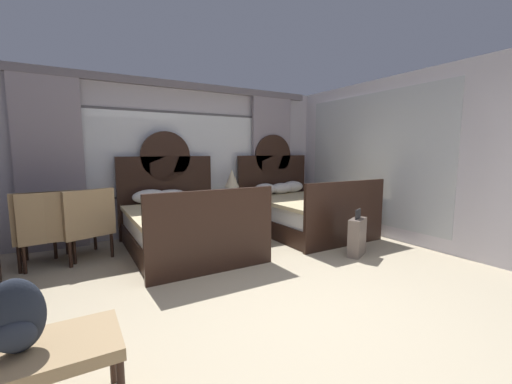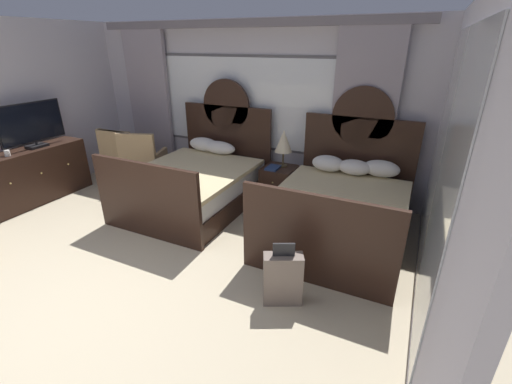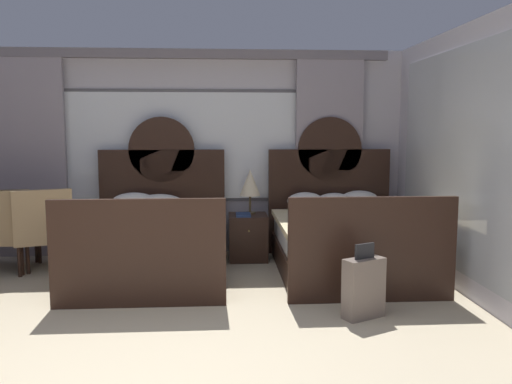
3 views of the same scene
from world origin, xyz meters
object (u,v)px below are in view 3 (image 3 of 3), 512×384
object	(u,v)px
bed_near_mirror	(345,239)
armchair_by_window_right	(5,228)
book_on_nightstand	(243,215)
suitcase_on_floor	(364,288)
nightstand_between_beds	(248,237)
armchair_by_window_left	(43,228)
armchair_by_window_centre	(3,228)
table_lamp_on_nightstand	(250,183)
bed_near_window	(153,243)

from	to	relation	value
bed_near_mirror	armchair_by_window_right	distance (m)	3.97
book_on_nightstand	suitcase_on_floor	distance (m)	2.29
nightstand_between_beds	armchair_by_window_left	bearing A→B (deg)	-171.07
armchair_by_window_left	armchair_by_window_right	size ratio (longest dim) A/B	1.00
book_on_nightstand	bed_near_mirror	bearing A→B (deg)	-24.91
book_on_nightstand	armchair_by_window_centre	world-z (taller)	armchair_by_window_centre
bed_near_mirror	armchair_by_window_right	xyz separation A→B (m)	(-3.96, 0.26, 0.13)
table_lamp_on_nightstand	suitcase_on_floor	size ratio (longest dim) A/B	0.86
table_lamp_on_nightstand	armchair_by_window_left	distance (m)	2.53
table_lamp_on_nightstand	bed_near_window	bearing A→B (deg)	-147.75
bed_near_window	nightstand_between_beds	size ratio (longest dim) A/B	3.66
table_lamp_on_nightstand	armchair_by_window_right	bearing A→B (deg)	-171.05
bed_near_mirror	nightstand_between_beds	world-z (taller)	bed_near_mirror
table_lamp_on_nightstand	book_on_nightstand	xyz separation A→B (m)	(-0.09, -0.17, -0.38)
book_on_nightstand	armchair_by_window_centre	xyz separation A→B (m)	(-2.81, -0.29, -0.08)
nightstand_between_beds	bed_near_mirror	bearing A→B (deg)	-30.05
bed_near_mirror	armchair_by_window_left	xyz separation A→B (m)	(-3.52, 0.26, 0.13)
book_on_nightstand	armchair_by_window_right	size ratio (longest dim) A/B	0.27
nightstand_between_beds	book_on_nightstand	xyz separation A→B (m)	(-0.06, -0.10, 0.30)
nightstand_between_beds	book_on_nightstand	world-z (taller)	book_on_nightstand
nightstand_between_beds	suitcase_on_floor	size ratio (longest dim) A/B	0.87
bed_near_mirror	table_lamp_on_nightstand	size ratio (longest dim) A/B	3.71
table_lamp_on_nightstand	book_on_nightstand	bearing A→B (deg)	-119.23
armchair_by_window_left	armchair_by_window_centre	world-z (taller)	same
armchair_by_window_right	bed_near_window	bearing A→B (deg)	-8.67
book_on_nightstand	suitcase_on_floor	bearing A→B (deg)	-64.50
armchair_by_window_right	book_on_nightstand	bearing A→B (deg)	5.86
table_lamp_on_nightstand	bed_near_mirror	bearing A→B (deg)	-33.50
bed_near_window	armchair_by_window_right	xyz separation A→B (m)	(-1.74, 0.27, 0.14)
armchair_by_window_centre	book_on_nightstand	bearing A→B (deg)	5.84
bed_near_mirror	armchair_by_window_left	size ratio (longest dim) A/B	2.16
armchair_by_window_right	suitcase_on_floor	world-z (taller)	armchair_by_window_right
armchair_by_window_left	suitcase_on_floor	world-z (taller)	armchair_by_window_left
nightstand_between_beds	armchair_by_window_left	size ratio (longest dim) A/B	0.59
armchair_by_window_centre	table_lamp_on_nightstand	bearing A→B (deg)	8.92
armchair_by_window_left	armchair_by_window_right	xyz separation A→B (m)	(-0.44, -0.00, 0.00)
armchair_by_window_left	bed_near_mirror	bearing A→B (deg)	-4.22
bed_near_window	armchair_by_window_left	xyz separation A→B (m)	(-1.31, 0.27, 0.14)
bed_near_mirror	armchair_by_window_right	size ratio (longest dim) A/B	2.16
bed_near_window	armchair_by_window_centre	bearing A→B (deg)	171.45
bed_near_window	armchair_by_window_centre	size ratio (longest dim) A/B	2.16
bed_near_mirror	armchair_by_window_centre	size ratio (longest dim) A/B	2.16
table_lamp_on_nightstand	suitcase_on_floor	world-z (taller)	table_lamp_on_nightstand
table_lamp_on_nightstand	suitcase_on_floor	bearing A→B (deg)	-68.29
armchair_by_window_right	bed_near_mirror	bearing A→B (deg)	-3.70
bed_near_mirror	nightstand_between_beds	size ratio (longest dim) A/B	3.66
book_on_nightstand	armchair_by_window_centre	distance (m)	2.83
armchair_by_window_right	nightstand_between_beds	bearing A→B (deg)	7.65
bed_near_mirror	nightstand_between_beds	bearing A→B (deg)	149.95
bed_near_mirror	book_on_nightstand	world-z (taller)	bed_near_mirror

